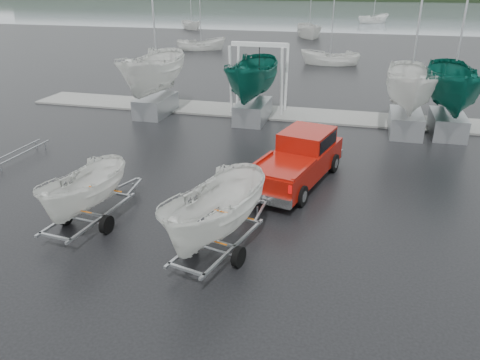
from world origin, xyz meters
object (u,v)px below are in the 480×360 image
trailer_hitched (216,166)px  trailer_parked (81,157)px  boat_hoist (259,68)px  pickup_truck (300,157)px

trailer_hitched → trailer_parked: bearing=-174.3°
trailer_parked → boat_hoist: 15.34m
trailer_hitched → boat_hoist: size_ratio=1.26×
pickup_truck → trailer_parked: size_ratio=1.36×
pickup_truck → trailer_hitched: trailer_hitched is taller
trailer_hitched → trailer_parked: (-4.58, 0.63, -0.41)m
trailer_parked → pickup_truck: bearing=48.0°
trailer_hitched → trailer_parked: trailer_hitched is taller
pickup_truck → boat_hoist: size_ratio=1.46×
trailer_hitched → trailer_parked: size_ratio=1.18×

